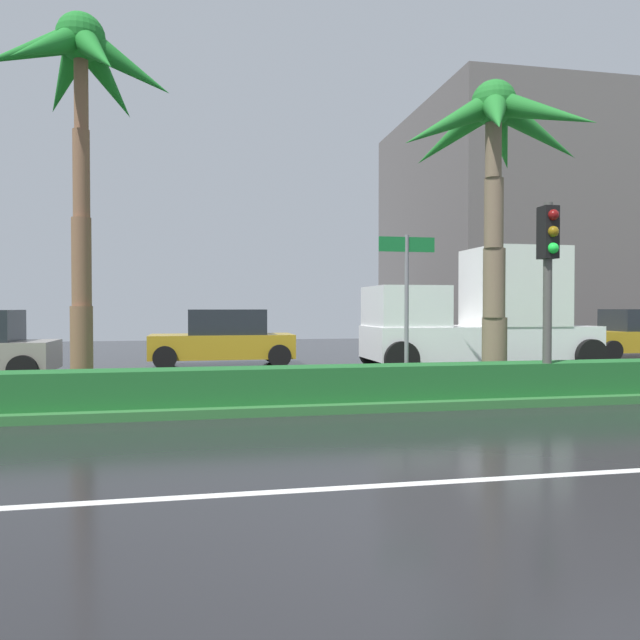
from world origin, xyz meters
name	(u,v)px	position (x,y,z in m)	size (l,w,h in m)	color
ground_plane	(290,393)	(0.00, 9.00, -0.05)	(90.00, 42.00, 0.10)	black
near_lane_divider_stripe	(393,485)	(0.00, 2.00, 0.00)	(81.00, 0.14, 0.01)	white
median_strip	(297,394)	(0.00, 8.00, 0.07)	(85.50, 4.00, 0.15)	#2D6B33
median_hedge	(310,384)	(0.00, 6.60, 0.45)	(76.50, 0.70, 0.60)	#1E6028
palm_tree_mid_left	(80,87)	(-4.07, 8.41, 5.94)	(3.63, 3.26, 7.17)	brown
palm_tree_centre_left	(495,149)	(4.05, 7.72, 5.00)	(4.16, 3.94, 6.24)	#77624C
traffic_signal_median_right	(548,263)	(4.40, 6.33, 2.60)	(0.28, 0.43, 3.55)	#4C4C47
street_name_sign	(407,292)	(1.97, 7.18, 2.08)	(1.10, 0.08, 3.00)	slate
car_in_traffic_second	(224,339)	(-1.15, 14.99, 0.83)	(4.30, 2.02, 1.72)	#B28C1E
box_truck_lead	(481,316)	(5.95, 12.16, 1.55)	(6.40, 2.64, 3.46)	white
car_in_traffic_third	(638,335)	(13.33, 15.04, 0.83)	(4.30, 2.02, 1.72)	#B28C1E
building_far_right	(541,228)	(18.39, 29.62, 6.56)	(16.10, 14.27, 13.12)	#605B59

